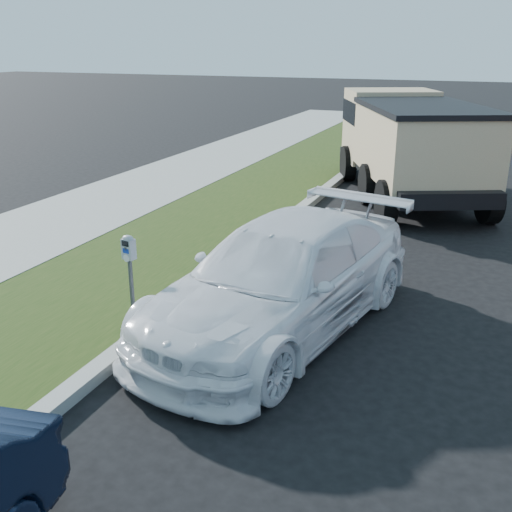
% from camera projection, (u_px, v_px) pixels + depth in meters
% --- Properties ---
extents(ground, '(120.00, 120.00, 0.00)m').
position_uv_depth(ground, '(334.00, 376.00, 7.09)').
color(ground, black).
rests_on(ground, ground).
extents(streetside, '(6.12, 50.00, 0.15)m').
position_uv_depth(streetside, '(62.00, 258.00, 10.78)').
color(streetside, gray).
rests_on(streetside, ground).
extents(parking_meter, '(0.19, 0.14, 1.27)m').
position_uv_depth(parking_meter, '(130.00, 261.00, 7.85)').
color(parking_meter, '#3F4247').
rests_on(parking_meter, ground).
extents(white_wagon, '(3.08, 5.40, 1.47)m').
position_uv_depth(white_wagon, '(282.00, 277.00, 8.11)').
color(white_wagon, white).
rests_on(white_wagon, ground).
extents(dump_truck, '(4.72, 6.76, 2.50)m').
position_uv_depth(dump_truck, '(408.00, 141.00, 15.00)').
color(dump_truck, black).
rests_on(dump_truck, ground).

